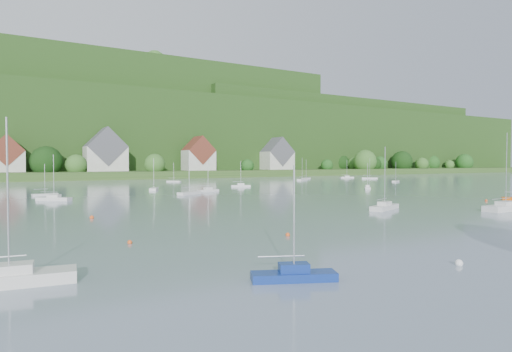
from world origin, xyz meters
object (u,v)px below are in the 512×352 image
at_px(near_sailboat_1, 294,274).
at_px(near_sailboat_0, 9,277).
at_px(near_sailboat_4, 506,207).
at_px(near_sailboat_3, 385,206).

bearing_deg(near_sailboat_1, near_sailboat_0, 176.76).
bearing_deg(near_sailboat_4, near_sailboat_3, 143.91).
distance_m(near_sailboat_0, near_sailboat_1, 15.28).
bearing_deg(near_sailboat_1, near_sailboat_4, 40.55).
height_order(near_sailboat_0, near_sailboat_4, near_sailboat_4).
relative_size(near_sailboat_0, near_sailboat_1, 1.40).
height_order(near_sailboat_0, near_sailboat_1, near_sailboat_0).
distance_m(near_sailboat_1, near_sailboat_3, 39.50).
bearing_deg(near_sailboat_3, near_sailboat_0, 177.25).
xyz_separation_m(near_sailboat_0, near_sailboat_1, (13.68, -6.82, -0.07)).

